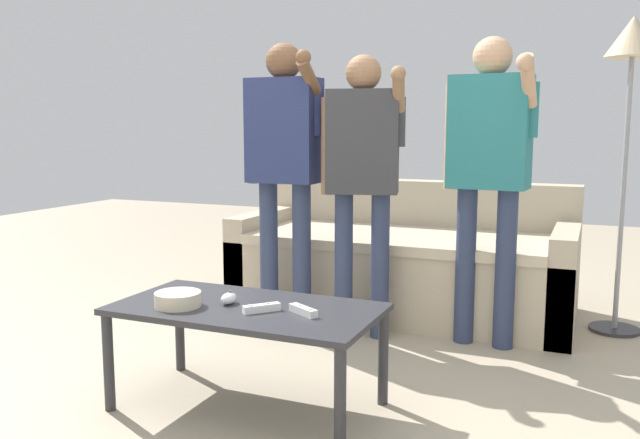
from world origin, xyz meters
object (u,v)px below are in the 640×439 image
Objects in this scene: snack_bowl at (178,299)px; floor_lamp at (631,67)px; game_remote_wand_near at (262,308)px; game_remote_wand_far at (303,311)px; game_remote_nunchuk at (229,298)px; couch at (404,264)px; player_right at (489,155)px; player_center at (363,163)px; coffee_table at (247,318)px; player_left at (284,152)px.

floor_lamp is (1.70, 1.86, 1.03)m from snack_bowl.
game_remote_wand_far is at bearing 10.98° from game_remote_wand_near.
game_remote_wand_near is (0.18, -0.05, -0.01)m from game_remote_nunchuk.
player_right is at bearing -41.69° from couch.
game_remote_wand_far is (0.14, -1.10, -0.52)m from player_center.
player_right is (-0.66, -0.54, -0.47)m from floor_lamp.
coffee_table is at bearing 0.60° from game_remote_nunchuk.
floor_lamp is 1.14× the size of player_center.
player_center is at bearing 79.08° from game_remote_nunchuk.
player_left reaches higher than game_remote_wand_far.
couch reaches higher than game_remote_nunchuk.
game_remote_nunchuk is 0.06× the size of player_center.
couch is at bearing 83.73° from coffee_table.
couch is 1.75m from game_remote_wand_far.
player_right reaches higher than snack_bowl.
game_remote_wand_near reaches higher than coffee_table.
couch is 1.28× the size of player_right.
couch reaches higher than coffee_table.
coffee_table is 0.13m from game_remote_wand_near.
snack_bowl is 0.12× the size of player_center.
game_remote_wand_near is at bearing -169.02° from game_remote_wand_far.
coffee_table is at bearing -96.27° from couch.
coffee_table is at bearing 152.49° from game_remote_wand_near.
player_right is (0.59, -0.52, 0.73)m from couch.
snack_bowl reaches higher than game_remote_wand_far.
game_remote_wand_near is (-0.09, -1.77, 0.16)m from couch.
player_right reaches higher than game_remote_nunchuk.
snack_bowl is at bearing -169.48° from game_remote_wand_far.
coffee_table is at bearing -122.98° from player_right.
player_center is (-1.32, -0.66, -0.52)m from floor_lamp.
floor_lamp reaches higher than game_remote_wand_near.
floor_lamp reaches higher than game_remote_wand_far.
coffee_table is 0.70× the size of player_center.
game_remote_wand_far is at bearing -123.77° from floor_lamp.
couch is 1.07m from player_right.
couch is 1.73m from floor_lamp.
player_left is (-1.79, -0.67, -0.47)m from floor_lamp.
game_remote_nunchuk is at bearing -179.40° from coffee_table.
game_remote_wand_near is at bearing -92.98° from couch.
player_center reaches higher than game_remote_wand_near.
game_remote_nunchuk is at bearing -76.22° from player_left.
player_left is 0.47m from player_center.
snack_bowl is 1.38× the size of game_remote_wand_near.
floor_lamp is 1.09× the size of player_right.
floor_lamp is 1.56m from player_center.
player_center is (0.21, 1.08, 0.51)m from game_remote_nunchuk.
game_remote_nunchuk is at bearing -100.92° from player_center.
game_remote_wand_near is (0.10, -0.05, 0.07)m from coffee_table.
couch is 10.93× the size of snack_bowl.
snack_bowl is at bearing -103.64° from couch.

